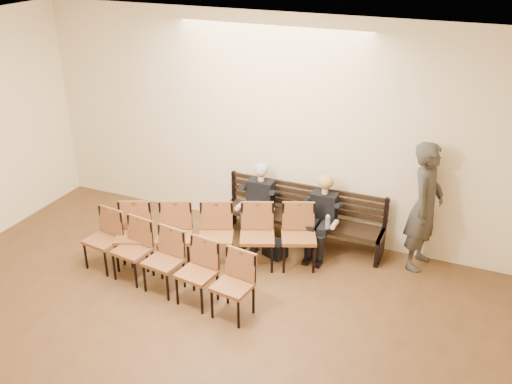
# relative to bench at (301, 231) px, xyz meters

# --- Properties ---
(room_walls) EXTENTS (8.02, 10.01, 3.51)m
(room_walls) POSITION_rel_bench_xyz_m (-0.66, -3.86, 2.31)
(room_walls) COLOR beige
(room_walls) RESTS_ON ground
(bench) EXTENTS (2.60, 0.90, 0.45)m
(bench) POSITION_rel_bench_xyz_m (0.00, 0.00, 0.00)
(bench) COLOR black
(bench) RESTS_ON ground
(seated_man) EXTENTS (0.50, 0.70, 1.21)m
(seated_man) POSITION_rel_bench_xyz_m (-0.68, -0.12, 0.38)
(seated_man) COLOR black
(seated_man) RESTS_ON ground
(seated_woman) EXTENTS (0.48, 0.67, 1.12)m
(seated_woman) POSITION_rel_bench_xyz_m (0.36, -0.12, 0.33)
(seated_woman) COLOR black
(seated_woman) RESTS_ON ground
(laptop) EXTENTS (0.36, 0.31, 0.22)m
(laptop) POSITION_rel_bench_xyz_m (-0.71, -0.24, 0.34)
(laptop) COLOR #B9BABE
(laptop) RESTS_ON bench
(water_bottle) EXTENTS (0.07, 0.07, 0.22)m
(water_bottle) POSITION_rel_bench_xyz_m (0.52, -0.36, 0.34)
(water_bottle) COLOR silver
(water_bottle) RESTS_ON bench
(bag) EXTENTS (0.41, 0.34, 0.25)m
(bag) POSITION_rel_bench_xyz_m (-0.24, -0.51, -0.10)
(bag) COLOR black
(bag) RESTS_ON ground
(passerby) EXTENTS (0.67, 0.90, 2.24)m
(passerby) POSITION_rel_bench_xyz_m (1.81, 0.10, 0.89)
(passerby) COLOR #34302A
(passerby) RESTS_ON ground
(chair_row_front) EXTENTS (2.76, 0.84, 0.89)m
(chair_row_front) POSITION_rel_bench_xyz_m (-1.32, -1.94, 0.22)
(chair_row_front) COLOR brown
(chair_row_front) RESTS_ON ground
(chair_row_back) EXTENTS (2.90, 1.60, 0.95)m
(chair_row_back) POSITION_rel_bench_xyz_m (-0.94, -1.10, 0.25)
(chair_row_back) COLOR brown
(chair_row_back) RESTS_ON ground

